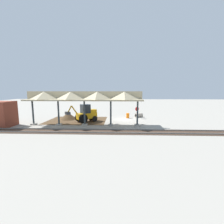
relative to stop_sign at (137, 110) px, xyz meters
name	(u,v)px	position (x,y,z in m)	size (l,w,h in m)	color
ground_plane	(124,120)	(2.42, 1.44, -1.49)	(120.00, 120.00, 0.00)	gray
dirt_work_zone	(77,120)	(10.35, 2.32, -1.49)	(9.69, 7.00, 0.01)	#4C3823
platform_canopy	(84,96)	(8.28, 5.81, 2.67)	(16.38, 3.20, 4.90)	#9E998E
rail_tracks	(126,132)	(2.42, 9.14, -1.47)	(60.00, 2.58, 0.15)	slate
stop_sign	(137,110)	(0.00, 0.00, 0.00)	(0.70, 0.35, 2.09)	gray
backhoe	(86,114)	(8.61, 3.38, -0.22)	(4.58, 4.10, 2.82)	orange
dirt_mound	(68,119)	(12.19, 1.35, -1.49)	(5.89, 5.89, 2.39)	#4C3823
concrete_pipe	(139,115)	(-0.47, -1.05, -1.10)	(1.60, 1.36, 0.79)	#9E9384
traffic_barrel	(128,116)	(1.66, -0.08, -1.04)	(0.56, 0.56, 0.90)	orange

